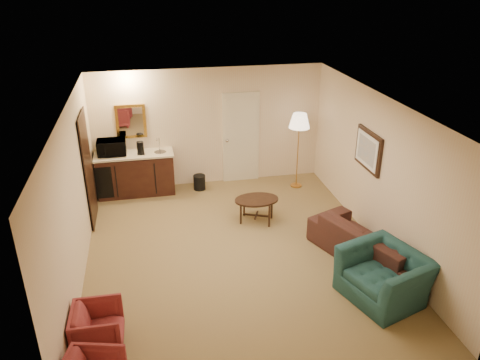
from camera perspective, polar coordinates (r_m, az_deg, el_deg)
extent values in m
plane|color=olive|center=(8.17, -0.50, -8.82)|extent=(6.00, 6.00, 0.00)
cube|color=beige|center=(10.29, -3.78, 6.42)|extent=(5.00, 0.02, 2.60)
cube|color=beige|center=(7.52, -19.59, -2.13)|extent=(0.02, 6.00, 2.60)
cube|color=beige|center=(8.34, 16.57, 0.95)|extent=(0.02, 6.00, 2.60)
cube|color=white|center=(7.08, -0.57, 9.04)|extent=(5.00, 6.00, 0.02)
cube|color=beige|center=(10.47, 0.10, 5.19)|extent=(0.82, 0.06, 2.05)
cube|color=black|center=(9.15, -18.03, 1.17)|extent=(0.06, 0.98, 2.10)
cube|color=#EABA44|center=(10.11, -13.15, 6.97)|extent=(0.62, 0.04, 0.72)
cube|color=black|center=(8.56, 15.34, 3.52)|extent=(0.06, 0.90, 0.70)
cube|color=#361B11|center=(10.25, -12.59, 0.75)|extent=(1.64, 0.58, 0.92)
imported|color=black|center=(8.02, 15.86, -6.88)|extent=(1.45, 2.31, 0.87)
imported|color=#215351|center=(7.23, 17.26, -10.26)|extent=(1.06, 1.32, 1.00)
imported|color=#9B3432|center=(6.52, -16.95, -16.59)|extent=(0.59, 0.63, 0.64)
cube|color=black|center=(9.00, 2.02, -3.67)|extent=(1.00, 0.85, 0.48)
cube|color=#C38E41|center=(10.27, 7.07, 3.55)|extent=(0.48, 0.48, 1.69)
cylinder|color=black|center=(10.35, -4.97, -0.28)|extent=(0.32, 0.32, 0.33)
imported|color=black|center=(10.07, -15.41, 4.05)|extent=(0.59, 0.33, 0.40)
cylinder|color=black|center=(9.98, -12.05, 3.84)|extent=(0.17, 0.17, 0.27)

